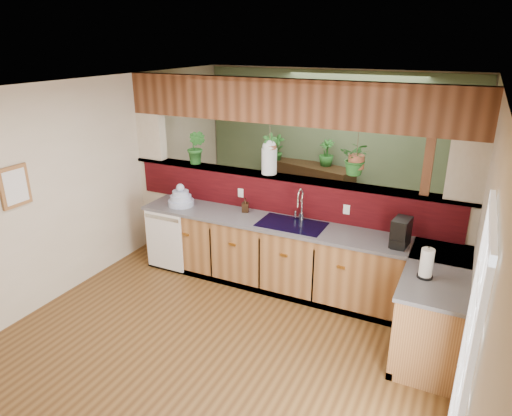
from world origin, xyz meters
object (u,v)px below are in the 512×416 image
at_px(dish_stack, 181,199).
at_px(paper_towel, 426,264).
at_px(faucet, 300,203).
at_px(coffee_maker, 401,234).
at_px(soap_dispenser, 245,205).
at_px(glass_jar, 269,157).
at_px(shelving_console, 306,194).

relative_size(dish_stack, paper_towel, 1.11).
xyz_separation_m(faucet, coffee_maker, (1.25, -0.22, -0.08)).
bearing_deg(soap_dispenser, glass_jar, 45.99).
bearing_deg(shelving_console, coffee_maker, -35.51).
distance_m(dish_stack, coffee_maker, 2.91).
distance_m(faucet, glass_jar, 0.75).
bearing_deg(soap_dispenser, coffee_maker, -5.51).
bearing_deg(glass_jar, paper_towel, -26.47).
bearing_deg(glass_jar, faucet, -22.27).
relative_size(faucet, coffee_maker, 1.36).
bearing_deg(faucet, soap_dispenser, -178.23).
xyz_separation_m(paper_towel, glass_jar, (-2.12, 1.05, 0.57)).
bearing_deg(coffee_maker, dish_stack, -173.74).
distance_m(glass_jar, shelving_console, 2.21).
height_order(glass_jar, shelving_console, glass_jar).
distance_m(dish_stack, soap_dispenser, 0.92).
bearing_deg(glass_jar, soap_dispenser, -134.01).
bearing_deg(dish_stack, shelving_console, 66.58).
relative_size(soap_dispenser, coffee_maker, 0.60).
bearing_deg(soap_dispenser, dish_stack, -170.04).
relative_size(dish_stack, coffee_maker, 1.11).
bearing_deg(paper_towel, soap_dispenser, 160.86).
height_order(coffee_maker, glass_jar, glass_jar).
xyz_separation_m(coffee_maker, paper_towel, (0.34, -0.62, -0.00)).
height_order(faucet, shelving_console, faucet).
distance_m(soap_dispenser, coffee_maker, 2.02).
height_order(dish_stack, coffee_maker, coffee_maker).
height_order(faucet, glass_jar, glass_jar).
height_order(paper_towel, glass_jar, glass_jar).
height_order(coffee_maker, paper_towel, same).
relative_size(soap_dispenser, shelving_console, 0.11).
distance_m(coffee_maker, shelving_console, 3.07).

